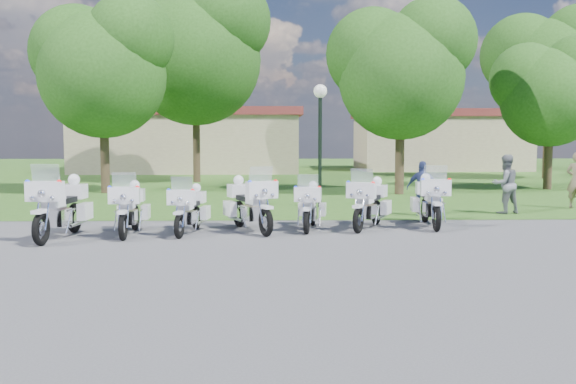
{
  "coord_description": "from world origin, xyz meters",
  "views": [
    {
      "loc": [
        -0.55,
        -14.52,
        2.33
      ],
      "look_at": [
        -0.18,
        1.2,
        0.95
      ],
      "focal_mm": 40.0,
      "sensor_mm": 36.0,
      "label": 1
    }
  ],
  "objects_px": {
    "bystander_b": "(505,184)",
    "motorcycle_6": "(430,200)",
    "bystander_c": "(423,189)",
    "motorcycle_4": "(310,206)",
    "motorcycle_5": "(369,203)",
    "motorcycle_2": "(189,209)",
    "motorcycle_3": "(250,203)",
    "lamp_post": "(320,114)",
    "motorcycle_1": "(130,208)",
    "motorcycle_0": "(61,206)"
  },
  "relations": [
    {
      "from": "motorcycle_4",
      "to": "motorcycle_2",
      "type": "bearing_deg",
      "value": 20.77
    },
    {
      "from": "motorcycle_5",
      "to": "bystander_c",
      "type": "distance_m",
      "value": 3.15
    },
    {
      "from": "motorcycle_6",
      "to": "motorcycle_5",
      "type": "bearing_deg",
      "value": 16.26
    },
    {
      "from": "bystander_b",
      "to": "lamp_post",
      "type": "bearing_deg",
      "value": -34.4
    },
    {
      "from": "motorcycle_4",
      "to": "bystander_c",
      "type": "xyz_separation_m",
      "value": [
        3.43,
        2.61,
        0.2
      ]
    },
    {
      "from": "motorcycle_2",
      "to": "lamp_post",
      "type": "distance_m",
      "value": 6.97
    },
    {
      "from": "bystander_c",
      "to": "motorcycle_2",
      "type": "bearing_deg",
      "value": 46.32
    },
    {
      "from": "motorcycle_5",
      "to": "lamp_post",
      "type": "height_order",
      "value": "lamp_post"
    },
    {
      "from": "motorcycle_5",
      "to": "motorcycle_6",
      "type": "relative_size",
      "value": 0.89
    },
    {
      "from": "bystander_b",
      "to": "motorcycle_4",
      "type": "bearing_deg",
      "value": 11.4
    },
    {
      "from": "motorcycle_3",
      "to": "motorcycle_6",
      "type": "bearing_deg",
      "value": 165.21
    },
    {
      "from": "motorcycle_4",
      "to": "lamp_post",
      "type": "relative_size",
      "value": 0.53
    },
    {
      "from": "motorcycle_3",
      "to": "bystander_c",
      "type": "height_order",
      "value": "motorcycle_3"
    },
    {
      "from": "motorcycle_2",
      "to": "motorcycle_6",
      "type": "height_order",
      "value": "motorcycle_6"
    },
    {
      "from": "motorcycle_3",
      "to": "motorcycle_5",
      "type": "bearing_deg",
      "value": 163.64
    },
    {
      "from": "motorcycle_6",
      "to": "bystander_b",
      "type": "xyz_separation_m",
      "value": [
        2.88,
        2.53,
        0.21
      ]
    },
    {
      "from": "motorcycle_1",
      "to": "motorcycle_6",
      "type": "relative_size",
      "value": 0.94
    },
    {
      "from": "motorcycle_5",
      "to": "motorcycle_2",
      "type": "bearing_deg",
      "value": 33.73
    },
    {
      "from": "bystander_b",
      "to": "motorcycle_6",
      "type": "bearing_deg",
      "value": 26.16
    },
    {
      "from": "motorcycle_2",
      "to": "motorcycle_3",
      "type": "height_order",
      "value": "motorcycle_3"
    },
    {
      "from": "motorcycle_6",
      "to": "bystander_b",
      "type": "height_order",
      "value": "bystander_b"
    },
    {
      "from": "motorcycle_0",
      "to": "motorcycle_6",
      "type": "height_order",
      "value": "motorcycle_0"
    },
    {
      "from": "motorcycle_0",
      "to": "motorcycle_6",
      "type": "bearing_deg",
      "value": -164.64
    },
    {
      "from": "lamp_post",
      "to": "motorcycle_1",
      "type": "bearing_deg",
      "value": -130.97
    },
    {
      "from": "motorcycle_0",
      "to": "bystander_b",
      "type": "distance_m",
      "value": 12.53
    },
    {
      "from": "motorcycle_2",
      "to": "bystander_b",
      "type": "relative_size",
      "value": 1.18
    },
    {
      "from": "motorcycle_1",
      "to": "motorcycle_5",
      "type": "bearing_deg",
      "value": -173.97
    },
    {
      "from": "motorcycle_2",
      "to": "motorcycle_3",
      "type": "xyz_separation_m",
      "value": [
        1.43,
        0.33,
        0.09
      ]
    },
    {
      "from": "motorcycle_5",
      "to": "motorcycle_4",
      "type": "bearing_deg",
      "value": 29.02
    },
    {
      "from": "motorcycle_2",
      "to": "motorcycle_1",
      "type": "bearing_deg",
      "value": 14.93
    },
    {
      "from": "motorcycle_0",
      "to": "bystander_c",
      "type": "bearing_deg",
      "value": -152.85
    },
    {
      "from": "motorcycle_3",
      "to": "bystander_c",
      "type": "bearing_deg",
      "value": -173.66
    },
    {
      "from": "motorcycle_5",
      "to": "bystander_b",
      "type": "distance_m",
      "value": 5.35
    },
    {
      "from": "motorcycle_2",
      "to": "motorcycle_4",
      "type": "relative_size",
      "value": 0.99
    },
    {
      "from": "motorcycle_1",
      "to": "motorcycle_4",
      "type": "bearing_deg",
      "value": -172.57
    },
    {
      "from": "motorcycle_2",
      "to": "motorcycle_6",
      "type": "distance_m",
      "value": 6.16
    },
    {
      "from": "motorcycle_4",
      "to": "motorcycle_0",
      "type": "bearing_deg",
      "value": 21.3
    },
    {
      "from": "motorcycle_5",
      "to": "bystander_c",
      "type": "bearing_deg",
      "value": -103.51
    },
    {
      "from": "motorcycle_5",
      "to": "bystander_c",
      "type": "height_order",
      "value": "bystander_c"
    },
    {
      "from": "motorcycle_6",
      "to": "lamp_post",
      "type": "bearing_deg",
      "value": -55.97
    },
    {
      "from": "bystander_b",
      "to": "bystander_c",
      "type": "xyz_separation_m",
      "value": [
        -2.57,
        -0.39,
        -0.09
      ]
    },
    {
      "from": "motorcycle_4",
      "to": "bystander_c",
      "type": "relative_size",
      "value": 1.32
    },
    {
      "from": "motorcycle_2",
      "to": "motorcycle_4",
      "type": "height_order",
      "value": "motorcycle_4"
    },
    {
      "from": "motorcycle_0",
      "to": "bystander_c",
      "type": "distance_m",
      "value": 9.99
    },
    {
      "from": "motorcycle_0",
      "to": "motorcycle_2",
      "type": "bearing_deg",
      "value": -162.8
    },
    {
      "from": "lamp_post",
      "to": "bystander_c",
      "type": "relative_size",
      "value": 2.51
    },
    {
      "from": "motorcycle_0",
      "to": "motorcycle_3",
      "type": "distance_m",
      "value": 4.38
    },
    {
      "from": "motorcycle_0",
      "to": "motorcycle_6",
      "type": "distance_m",
      "value": 9.07
    },
    {
      "from": "motorcycle_3",
      "to": "motorcycle_5",
      "type": "relative_size",
      "value": 1.05
    },
    {
      "from": "bystander_c",
      "to": "motorcycle_4",
      "type": "bearing_deg",
      "value": 56.76
    }
  ]
}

